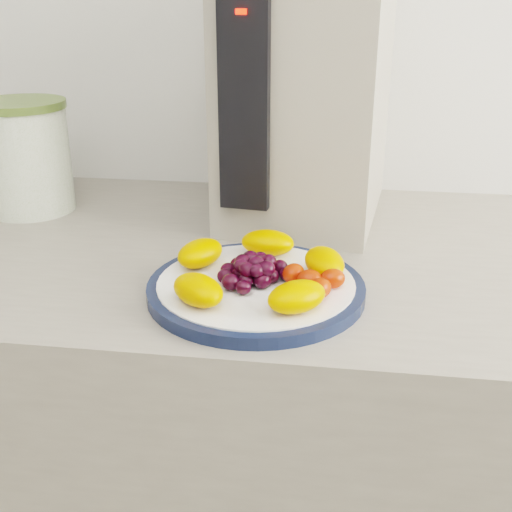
# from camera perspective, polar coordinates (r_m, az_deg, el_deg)

# --- Properties ---
(counter) EXTENTS (3.50, 0.60, 0.90)m
(counter) POSITION_cam_1_polar(r_m,az_deg,el_deg) (1.16, -2.53, -20.03)
(counter) COLOR gray
(counter) RESTS_ON floor
(cabinet_face) EXTENTS (3.48, 0.58, 0.84)m
(cabinet_face) POSITION_cam_1_polar(r_m,az_deg,el_deg) (1.18, -2.50, -21.10)
(cabinet_face) COLOR #85634B
(cabinet_face) RESTS_ON floor
(plate_rim) EXTENTS (0.26, 0.26, 0.01)m
(plate_rim) POSITION_cam_1_polar(r_m,az_deg,el_deg) (0.76, 0.00, -2.94)
(plate_rim) COLOR #131E3C
(plate_rim) RESTS_ON counter
(plate_face) EXTENTS (0.23, 0.23, 0.02)m
(plate_face) POSITION_cam_1_polar(r_m,az_deg,el_deg) (0.76, 0.00, -2.87)
(plate_face) COLOR white
(plate_face) RESTS_ON counter
(canister) EXTENTS (0.17, 0.17, 0.16)m
(canister) POSITION_cam_1_polar(r_m,az_deg,el_deg) (1.10, -19.72, 8.00)
(canister) COLOR #446611
(canister) RESTS_ON counter
(canister_lid) EXTENTS (0.18, 0.18, 0.01)m
(canister_lid) POSITION_cam_1_polar(r_m,az_deg,el_deg) (1.08, -20.35, 12.52)
(canister_lid) COLOR #54682E
(canister_lid) RESTS_ON canister
(appliance_body) EXTENTS (0.26, 0.34, 0.39)m
(appliance_body) POSITION_cam_1_polar(r_m,az_deg,el_deg) (1.00, 4.73, 14.50)
(appliance_body) COLOR #A39B8B
(appliance_body) RESTS_ON counter
(appliance_panel) EXTENTS (0.07, 0.03, 0.29)m
(appliance_panel) POSITION_cam_1_polar(r_m,az_deg,el_deg) (0.86, -1.02, 13.53)
(appliance_panel) COLOR black
(appliance_panel) RESTS_ON appliance_body
(appliance_led) EXTENTS (0.01, 0.01, 0.01)m
(appliance_led) POSITION_cam_1_polar(r_m,az_deg,el_deg) (0.84, -1.32, 20.90)
(appliance_led) COLOR #FF0C05
(appliance_led) RESTS_ON appliance_panel
(fruit_plate) EXTENTS (0.22, 0.21, 0.03)m
(fruit_plate) POSITION_cam_1_polar(r_m,az_deg,el_deg) (0.75, 0.49, -1.17)
(fruit_plate) COLOR orange
(fruit_plate) RESTS_ON plate_face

